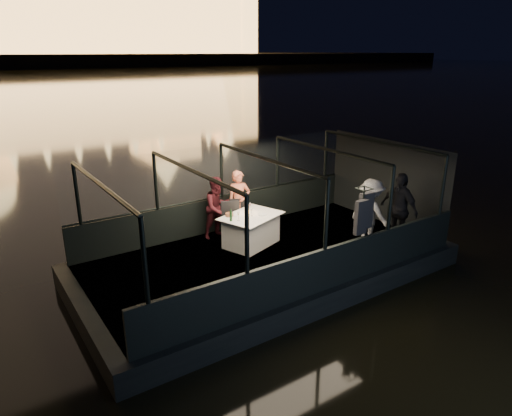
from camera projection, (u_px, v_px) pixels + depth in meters
boat_hull at (265, 274)px, 10.88m from camera, size 8.60×4.40×1.00m
boat_deck at (265, 256)px, 10.72m from camera, size 8.00×4.00×0.04m
gunwale_port at (222, 213)px, 12.13m from camera, size 8.00×0.08×0.90m
gunwale_starboard at (324, 270)px, 9.00m from camera, size 8.00×0.08×0.90m
cabin_glass_port at (221, 171)px, 11.76m from camera, size 8.00×0.02×1.40m
cabin_glass_starboard at (327, 215)px, 8.62m from camera, size 8.00×0.02×1.40m
cabin_roof_glass at (266, 159)px, 9.96m from camera, size 8.00×4.00×0.02m
end_wall_fore at (85, 249)px, 8.23m from camera, size 0.02×4.00×2.30m
end_wall_aft at (386, 182)px, 12.45m from camera, size 0.02×4.00×2.30m
canopy_ribs at (266, 209)px, 10.34m from camera, size 8.00×4.00×2.30m
dining_table_central at (251, 230)px, 11.16m from camera, size 1.72×1.47×0.77m
chair_port_left at (235, 224)px, 11.39m from camera, size 0.60×0.60×0.98m
chair_port_right at (242, 219)px, 11.71m from camera, size 0.55×0.55×0.94m
coat_stand at (361, 231)px, 9.70m from camera, size 0.59×0.50×1.90m
person_woman_coral at (239, 205)px, 11.85m from camera, size 0.67×0.53×1.65m
person_man_maroon at (218, 209)px, 11.52m from camera, size 0.82×0.67×1.59m
passenger_stripe at (370, 213)px, 10.98m from camera, size 0.70×1.13×1.69m
passenger_dark at (398, 211)px, 11.05m from camera, size 0.46×1.08×1.82m
wine_bottle at (231, 215)px, 10.63m from camera, size 0.06×0.06×0.29m
bread_basket at (229, 215)px, 10.98m from camera, size 0.22×0.22×0.08m
amber_candle at (248, 212)px, 11.17m from camera, size 0.06×0.06×0.08m
plate_near at (262, 214)px, 11.08m from camera, size 0.29×0.29×0.01m
plate_far at (236, 215)px, 11.04m from camera, size 0.28×0.28×0.02m
wine_glass_white at (238, 217)px, 10.66m from camera, size 0.08×0.08×0.21m
wine_glass_red at (250, 207)px, 11.36m from camera, size 0.07×0.07×0.18m
wine_glass_empty at (252, 212)px, 10.97m from camera, size 0.08×0.08×0.17m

